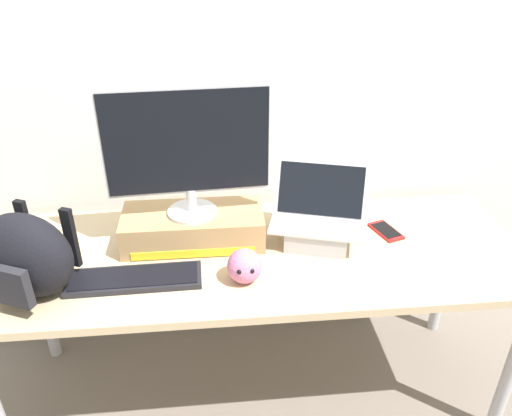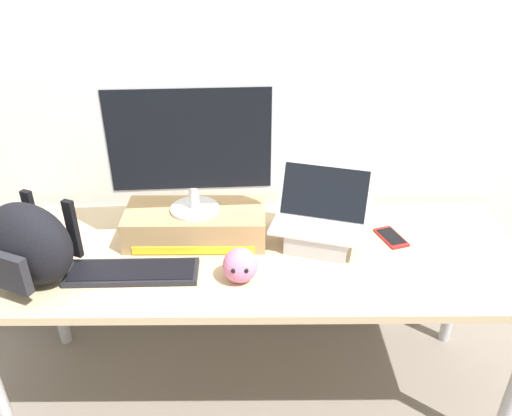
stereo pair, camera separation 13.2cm
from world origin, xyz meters
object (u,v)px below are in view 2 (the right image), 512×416
(messenger_backpack, at_px, (28,245))
(cell_phone, at_px, (391,237))
(toner_box_yellow, at_px, (196,224))
(plush_toy, at_px, (240,265))
(desktop_monitor, at_px, (190,146))
(open_laptop, at_px, (320,228))
(external_keyboard, at_px, (133,272))
(coffee_mug, at_px, (20,226))

(messenger_backpack, height_order, cell_phone, messenger_backpack)
(toner_box_yellow, relative_size, plush_toy, 4.41)
(toner_box_yellow, height_order, cell_phone, toner_box_yellow)
(desktop_monitor, bearing_deg, open_laptop, -8.52)
(cell_phone, bearing_deg, external_keyboard, 174.92)
(external_keyboard, height_order, messenger_backpack, messenger_backpack)
(toner_box_yellow, bearing_deg, open_laptop, -5.24)
(desktop_monitor, relative_size, open_laptop, 1.49)
(external_keyboard, bearing_deg, messenger_backpack, -176.78)
(coffee_mug, bearing_deg, external_keyboard, -27.84)
(toner_box_yellow, xyz_separation_m, open_laptop, (0.46, -0.04, 0.01))
(desktop_monitor, distance_m, cell_phone, 0.82)
(external_keyboard, height_order, coffee_mug, coffee_mug)
(messenger_backpack, bearing_deg, toner_box_yellow, 49.86)
(toner_box_yellow, xyz_separation_m, desktop_monitor, (0.00, -0.00, 0.31))
(external_keyboard, xyz_separation_m, coffee_mug, (-0.47, 0.25, 0.03))
(toner_box_yellow, relative_size, external_keyboard, 1.16)
(desktop_monitor, xyz_separation_m, messenger_backpack, (-0.50, -0.25, -0.23))
(messenger_backpack, bearing_deg, desktop_monitor, 49.74)
(desktop_monitor, relative_size, cell_phone, 3.69)
(toner_box_yellow, xyz_separation_m, coffee_mug, (-0.66, 0.02, -0.02))
(coffee_mug, relative_size, cell_phone, 0.82)
(cell_phone, bearing_deg, desktop_monitor, 160.91)
(open_laptop, relative_size, messenger_backpack, 1.06)
(messenger_backpack, height_order, plush_toy, messenger_backpack)
(external_keyboard, relative_size, cell_phone, 2.84)
(toner_box_yellow, relative_size, coffee_mug, 4.02)
(toner_box_yellow, relative_size, messenger_backpack, 1.40)
(desktop_monitor, height_order, open_laptop, desktop_monitor)
(toner_box_yellow, height_order, messenger_backpack, messenger_backpack)
(coffee_mug, bearing_deg, toner_box_yellow, -1.72)
(external_keyboard, bearing_deg, open_laptop, 14.82)
(messenger_backpack, bearing_deg, coffee_mug, 143.39)
(toner_box_yellow, distance_m, open_laptop, 0.46)
(coffee_mug, distance_m, plush_toy, 0.88)
(external_keyboard, bearing_deg, plush_toy, -5.61)
(open_laptop, bearing_deg, coffee_mug, -166.80)
(toner_box_yellow, bearing_deg, plush_toy, -56.47)
(toner_box_yellow, xyz_separation_m, messenger_backpack, (-0.50, -0.25, 0.08))
(toner_box_yellow, height_order, open_laptop, open_laptop)
(messenger_backpack, distance_m, cell_phone, 1.27)
(toner_box_yellow, relative_size, cell_phone, 3.28)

